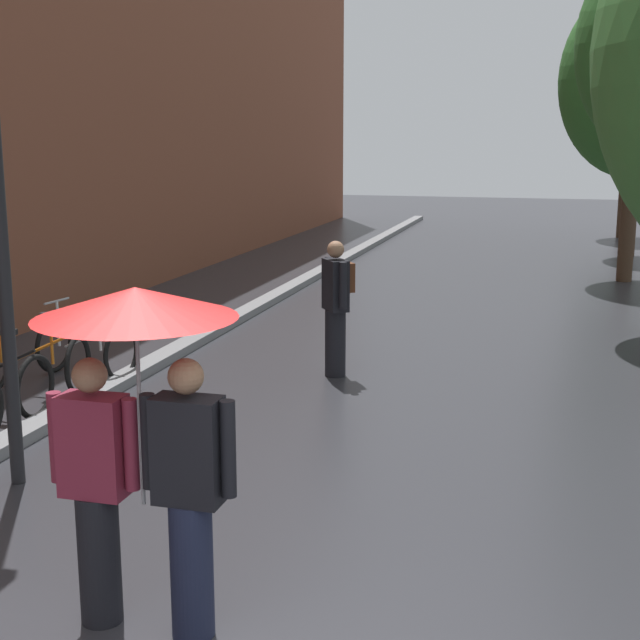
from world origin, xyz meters
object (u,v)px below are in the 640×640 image
parked_bicycle_2 (36,361)px  street_tree_3 (638,81)px  street_tree_5 (630,103)px  pedestrian_walking_midground (336,305)px  parked_bicycle_3 (87,347)px  couple_under_umbrella (139,402)px  street_tree_4 (640,99)px

parked_bicycle_2 → street_tree_3: bearing=55.7°
street_tree_5 → pedestrian_walking_midground: (-4.25, -17.13, -2.96)m
parked_bicycle_3 → couple_under_umbrella: 6.22m
parked_bicycle_2 → couple_under_umbrella: size_ratio=0.55×
street_tree_4 → parked_bicycle_2: size_ratio=4.65×
street_tree_3 → parked_bicycle_3: bearing=-125.7°
couple_under_umbrella → parked_bicycle_2: bearing=129.1°
street_tree_4 → couple_under_umbrella: 19.42m
street_tree_4 → street_tree_3: bearing=-94.8°
street_tree_3 → couple_under_umbrella: 15.39m
parked_bicycle_3 → pedestrian_walking_midground: pedestrian_walking_midground is taller
street_tree_4 → street_tree_5: 4.25m
street_tree_3 → parked_bicycle_3: size_ratio=5.13×
street_tree_3 → couple_under_umbrella: (-3.56, -14.75, -2.57)m
parked_bicycle_2 → couple_under_umbrella: couple_under_umbrella is taller
street_tree_3 → couple_under_umbrella: size_ratio=2.81×
street_tree_4 → parked_bicycle_3: size_ratio=4.66×
street_tree_3 → street_tree_5: street_tree_3 is taller
couple_under_umbrella → pedestrian_walking_midground: couple_under_umbrella is taller
parked_bicycle_2 → parked_bicycle_3: (0.21, 0.80, 0.00)m
parked_bicycle_2 → pedestrian_walking_midground: (3.20, 1.65, 0.53)m
parked_bicycle_3 → pedestrian_walking_midground: 3.15m
parked_bicycle_2 → couple_under_umbrella: bearing=-50.9°
street_tree_4 → parked_bicycle_3: 15.90m
street_tree_3 → parked_bicycle_3: (-6.89, -9.60, -3.63)m
parked_bicycle_2 → pedestrian_walking_midground: pedestrian_walking_midground is taller
street_tree_3 → pedestrian_walking_midground: size_ratio=3.50×
parked_bicycle_2 → parked_bicycle_3: same height
street_tree_4 → pedestrian_walking_midground: street_tree_4 is taller
parked_bicycle_3 → street_tree_4: bearing=62.2°
couple_under_umbrella → street_tree_5: bearing=80.4°
parked_bicycle_2 → pedestrian_walking_midground: bearing=27.3°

